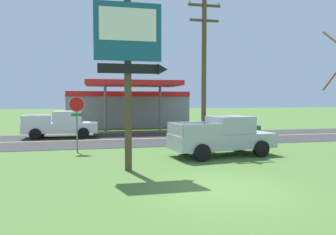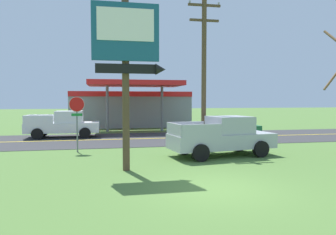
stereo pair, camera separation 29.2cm
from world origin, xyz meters
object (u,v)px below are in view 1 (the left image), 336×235
stop_sign (77,114)px  utility_pole (204,69)px  pickup_silver_parked_on_lawn (223,136)px  car_green_mid_lane (227,128)px  motel_sign (130,52)px  pickup_white_on_road (62,125)px  gas_station (128,108)px

stop_sign → utility_pole: bearing=-6.7°
pickup_silver_parked_on_lawn → car_green_mid_lane: size_ratio=1.29×
motel_sign → car_green_mid_lane: bearing=47.1°
utility_pole → car_green_mid_lane: (2.95, 3.74, -3.63)m
stop_sign → pickup_white_on_road: (-1.53, 6.95, -1.06)m
pickup_white_on_road → stop_sign: bearing=-77.6°
motel_sign → pickup_white_on_road: size_ratio=1.30×
motel_sign → gas_station: (1.72, 21.09, -2.67)m
stop_sign → pickup_silver_parked_on_lawn: stop_sign is taller
pickup_white_on_road → car_green_mid_lane: (11.22, -4.00, -0.13)m
stop_sign → car_green_mid_lane: 10.20m
stop_sign → utility_pole: utility_pole is taller
motel_sign → pickup_white_on_road: motel_sign is taller
car_green_mid_lane → stop_sign: bearing=-163.1°
utility_pole → pickup_silver_parked_on_lawn: (0.45, -1.71, -3.49)m
stop_sign → car_green_mid_lane: (9.69, 2.95, -1.20)m
pickup_silver_parked_on_lawn → pickup_white_on_road: bearing=132.7°
car_green_mid_lane → utility_pole: bearing=-128.3°
stop_sign → gas_station: size_ratio=0.25×
motel_sign → car_green_mid_lane: motel_sign is taller
stop_sign → pickup_white_on_road: bearing=102.4°
stop_sign → utility_pole: 7.21m
utility_pole → pickup_silver_parked_on_lawn: utility_pole is taller
pickup_silver_parked_on_lawn → motel_sign: bearing=-153.1°
pickup_white_on_road → gas_station: bearing=58.7°
gas_station → car_green_mid_lane: gas_station is taller
gas_station → car_green_mid_lane: (5.64, -13.18, -1.11)m
pickup_white_on_road → pickup_silver_parked_on_lawn: bearing=-47.3°
utility_pole → gas_station: size_ratio=0.70×
gas_station → motel_sign: bearing=-94.7°
stop_sign → pickup_silver_parked_on_lawn: 7.69m
stop_sign → gas_station: 16.63m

